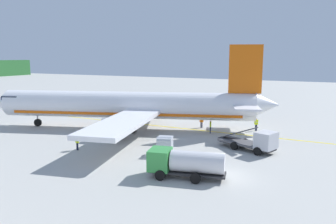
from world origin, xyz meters
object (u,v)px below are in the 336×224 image
(cargo_container_near, at_px, (165,146))
(crew_marshaller, at_px, (77,141))
(crew_loader_left, at_px, (210,126))
(crew_loader_right, at_px, (202,121))
(airliner_foreground, at_px, (130,106))
(service_truck_catering, at_px, (256,141))
(service_truck_fuel, at_px, (185,162))
(crew_supervisor, at_px, (256,123))

(cargo_container_near, bearing_deg, crew_marshaller, 106.33)
(crew_marshaller, xyz_separation_m, crew_loader_left, (14.23, -10.78, 0.04))
(crew_loader_left, height_order, crew_loader_right, crew_loader_left)
(crew_loader_left, bearing_deg, airliner_foreground, 102.48)
(service_truck_catering, height_order, crew_marshaller, service_truck_catering)
(cargo_container_near, distance_m, crew_loader_left, 11.50)
(service_truck_catering, bearing_deg, crew_marshaller, 114.04)
(crew_loader_left, distance_m, crew_loader_right, 3.54)
(cargo_container_near, bearing_deg, service_truck_fuel, -139.58)
(cargo_container_near, relative_size, crew_loader_right, 1.27)
(service_truck_catering, distance_m, crew_loader_left, 9.54)
(crew_loader_left, bearing_deg, crew_marshaller, 142.85)
(service_truck_catering, height_order, crew_supervisor, service_truck_catering)
(cargo_container_near, xyz_separation_m, crew_loader_left, (11.43, -1.23, 0.09))
(crew_loader_right, bearing_deg, service_truck_fuel, -163.99)
(service_truck_fuel, relative_size, crew_loader_left, 3.87)
(airliner_foreground, relative_size, service_truck_catering, 5.75)
(cargo_container_near, xyz_separation_m, crew_supervisor, (15.65, -6.55, 0.10))
(crew_marshaller, relative_size, crew_loader_left, 0.96)
(cargo_container_near, distance_m, crew_marshaller, 9.95)
(service_truck_fuel, relative_size, crew_supervisor, 3.83)
(airliner_foreground, xyz_separation_m, service_truck_fuel, (-14.28, -14.54, -1.99))
(crew_loader_right, bearing_deg, cargo_container_near, -175.77)
(crew_marshaller, height_order, crew_supervisor, crew_supervisor)
(crew_loader_left, xyz_separation_m, crew_supervisor, (4.22, -5.32, 0.01))
(airliner_foreground, bearing_deg, crew_loader_left, -77.52)
(cargo_container_near, height_order, crew_supervisor, cargo_container_near)
(crew_loader_left, bearing_deg, cargo_container_near, 173.85)
(service_truck_fuel, bearing_deg, cargo_container_near, 40.42)
(service_truck_catering, relative_size, crew_supervisor, 3.95)
(service_truck_catering, height_order, crew_loader_right, service_truck_catering)
(airliner_foreground, xyz_separation_m, crew_supervisor, (6.71, -16.56, -2.33))
(cargo_container_near, distance_m, crew_loader_right, 14.18)
(crew_loader_right, bearing_deg, crew_loader_left, -139.95)
(service_truck_fuel, height_order, service_truck_catering, service_truck_catering)
(crew_supervisor, bearing_deg, service_truck_fuel, 174.52)
(crew_marshaller, bearing_deg, airliner_foreground, 2.22)
(service_truck_fuel, distance_m, service_truck_catering, 11.31)
(service_truck_fuel, distance_m, cargo_container_near, 7.02)
(cargo_container_near, height_order, crew_loader_left, cargo_container_near)
(service_truck_fuel, height_order, cargo_container_near, service_truck_fuel)
(crew_supervisor, bearing_deg, airliner_foreground, 112.05)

